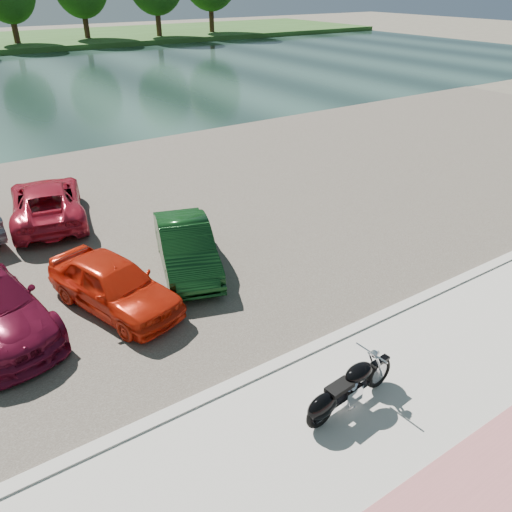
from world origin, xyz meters
The scene contains 10 objects.
ground centered at (0.00, 0.00, 0.00)m, with size 200.00×200.00×0.00m, color #595447.
promenade centered at (0.00, -1.00, 0.05)m, with size 60.00×6.00×0.10m, color #B4B2AA.
pink_path centered at (0.00, -2.50, 0.10)m, with size 60.00×2.00×0.01m, color #A55D60.
kerb centered at (0.00, 2.00, 0.07)m, with size 60.00×0.30×0.14m, color #B4B2AA.
parking_lot centered at (0.00, 11.00, 0.02)m, with size 60.00×18.00×0.04m, color #3F3933.
river centered at (0.00, 40.00, 0.00)m, with size 120.00×40.00×0.00m, color #182C27.
motorcycle centered at (-0.98, 0.27, 0.56)m, with size 2.33×0.75×1.05m.
car_4 centered at (-3.34, 6.10, 0.72)m, with size 1.60×3.98×1.36m, color red.
car_5 centered at (-0.94, 6.88, 0.72)m, with size 1.44×4.13×1.36m, color #0E3313.
car_10 centered at (-3.42, 12.48, 0.72)m, with size 2.26×4.91×1.36m, color #AF1D32.
Camera 1 is at (-6.21, -4.62, 7.36)m, focal length 35.00 mm.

